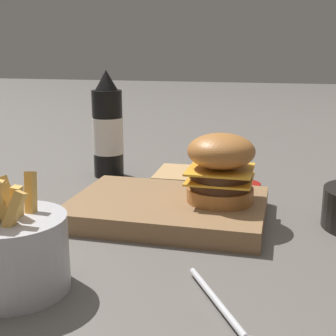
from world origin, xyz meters
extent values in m
plane|color=#5B5651|center=(0.00, 0.00, 0.00)|extent=(6.00, 6.00, 0.00)
cube|color=olive|center=(-0.02, -0.02, 0.02)|extent=(0.30, 0.21, 0.03)
cylinder|color=#AD6B33|center=(-0.10, -0.03, 0.04)|extent=(0.10, 0.10, 0.02)
cylinder|color=#422819|center=(-0.10, -0.03, 0.06)|extent=(0.09, 0.09, 0.01)
cube|color=gold|center=(-0.10, -0.03, 0.07)|extent=(0.10, 0.10, 0.00)
cylinder|color=#422819|center=(-0.10, -0.03, 0.07)|extent=(0.09, 0.09, 0.01)
cube|color=gold|center=(-0.10, -0.03, 0.08)|extent=(0.10, 0.10, 0.00)
ellipsoid|color=#AD6B33|center=(-0.10, -0.03, 0.11)|extent=(0.10, 0.10, 0.05)
cylinder|color=black|center=(0.16, -0.23, 0.09)|extent=(0.06, 0.06, 0.18)
cylinder|color=white|center=(0.16, -0.23, 0.08)|extent=(0.06, 0.06, 0.07)
cone|color=black|center=(0.16, -0.23, 0.20)|extent=(0.05, 0.05, 0.04)
cylinder|color=#B7B7BC|center=(0.09, 0.24, 0.04)|extent=(0.12, 0.12, 0.08)
cube|color=gold|center=(0.09, 0.25, 0.09)|extent=(0.02, 0.04, 0.08)
cube|color=gold|center=(0.09, 0.23, 0.09)|extent=(0.03, 0.01, 0.08)
cube|color=gold|center=(0.08, 0.26, 0.09)|extent=(0.03, 0.03, 0.07)
cube|color=gold|center=(0.09, 0.25, 0.09)|extent=(0.02, 0.01, 0.07)
cube|color=gold|center=(0.08, 0.22, 0.09)|extent=(0.02, 0.03, 0.08)
cube|color=gold|center=(0.08, 0.24, 0.08)|extent=(0.02, 0.02, 0.07)
cylinder|color=silver|center=(-0.13, 0.22, 0.01)|extent=(0.08, 0.12, 0.01)
cylinder|color=#9E140F|center=(-0.12, -0.23, 0.00)|extent=(0.06, 0.06, 0.00)
cube|color=tan|center=(0.01, -0.29, 0.00)|extent=(0.13, 0.13, 0.00)
camera|label=1|loc=(-0.19, 0.65, 0.26)|focal=50.00mm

